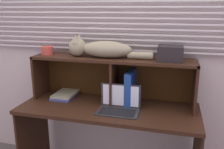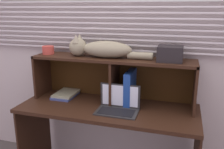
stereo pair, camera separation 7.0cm
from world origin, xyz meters
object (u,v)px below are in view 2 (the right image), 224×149
binder_upright (130,88)px  cat (100,49)px  book_stack (66,94)px  storage_box (170,54)px  small_basket (48,50)px  laptop (118,106)px

binder_upright → cat: bearing=180.0°
binder_upright → book_stack: (-0.61, -0.00, -0.12)m
book_stack → storage_box: size_ratio=1.38×
cat → small_basket: bearing=-180.0°
binder_upright → small_basket: size_ratio=2.75×
cat → storage_box: 0.58m
laptop → small_basket: bearing=165.5°
cat → book_stack: (-0.34, -0.00, -0.45)m
laptop → binder_upright: binder_upright is taller
cat → laptop: (0.21, -0.18, -0.42)m
cat → small_basket: 0.50m
laptop → book_stack: (-0.55, 0.18, -0.03)m
laptop → book_stack: 0.58m
storage_box → small_basket: bearing=180.0°
storage_box → cat: bearing=180.0°
binder_upright → small_basket: 0.82m
laptop → small_basket: size_ratio=3.15×
small_basket → storage_box: (1.08, 0.00, 0.02)m
small_basket → book_stack: bearing=-0.3°
small_basket → cat: bearing=0.0°
binder_upright → small_basket: bearing=180.0°
cat → binder_upright: cat is taller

